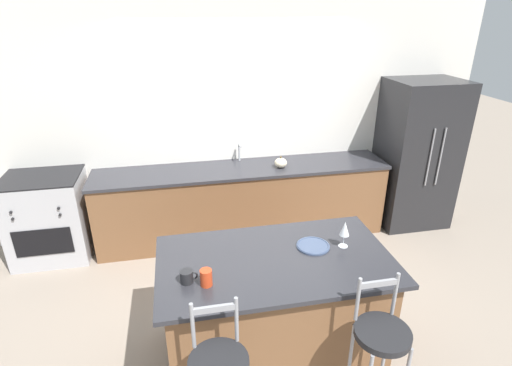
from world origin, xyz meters
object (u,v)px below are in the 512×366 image
object	(u,v)px
coffee_mug	(187,277)
pumpkin_decoration	(281,163)
refrigerator	(416,154)
tumbler_cup	(206,278)
bar_stool_far	(379,349)
dinner_plate	(313,246)
oven_range	(49,217)
wine_glass	(345,229)

from	to	relation	value
coffee_mug	pumpkin_decoration	world-z (taller)	pumpkin_decoration
refrigerator	coffee_mug	world-z (taller)	refrigerator
tumbler_cup	pumpkin_decoration	distance (m)	2.23
bar_stool_far	tumbler_cup	bearing A→B (deg)	154.41
dinner_plate	tumbler_cup	distance (m)	0.90
oven_range	wine_glass	distance (m)	3.25
dinner_plate	tumbler_cup	world-z (taller)	tumbler_cup
oven_range	bar_stool_far	world-z (taller)	bar_stool_far
bar_stool_far	tumbler_cup	size ratio (longest dim) A/B	9.34
refrigerator	tumbler_cup	world-z (taller)	refrigerator
refrigerator	oven_range	xyz separation A→B (m)	(-4.37, 0.03, -0.43)
wine_glass	coffee_mug	bearing A→B (deg)	-170.33
coffee_mug	bar_stool_far	bearing A→B (deg)	-25.42
bar_stool_far	wine_glass	xyz separation A→B (m)	(0.05, 0.76, 0.43)
coffee_mug	tumbler_cup	world-z (taller)	tumbler_cup
dinner_plate	wine_glass	bearing A→B (deg)	-9.74
oven_range	refrigerator	bearing A→B (deg)	-0.40
dinner_plate	pumpkin_decoration	xyz separation A→B (m)	(0.18, 1.68, 0.04)
pumpkin_decoration	dinner_plate	bearing A→B (deg)	-96.14
coffee_mug	wine_glass	bearing A→B (deg)	9.67
bar_stool_far	pumpkin_decoration	distance (m)	2.49
bar_stool_far	wine_glass	size ratio (longest dim) A/B	5.10
wine_glass	pumpkin_decoration	world-z (taller)	wine_glass
wine_glass	tumbler_cup	size ratio (longest dim) A/B	1.83
bar_stool_far	pumpkin_decoration	size ratio (longest dim) A/B	7.65
oven_range	bar_stool_far	size ratio (longest dim) A/B	0.88
oven_range	bar_stool_far	xyz separation A→B (m)	(2.61, -2.55, 0.14)
bar_stool_far	coffee_mug	xyz separation A→B (m)	(-1.16, 0.55, 0.32)
refrigerator	oven_range	distance (m)	4.39
bar_stool_far	dinner_plate	distance (m)	0.87
refrigerator	wine_glass	distance (m)	2.46
oven_range	tumbler_cup	world-z (taller)	tumbler_cup
dinner_plate	tumbler_cup	xyz separation A→B (m)	(-0.85, -0.30, 0.05)
refrigerator	dinner_plate	distance (m)	2.60
wine_glass	pumpkin_decoration	size ratio (longest dim) A/B	1.50
refrigerator	tumbler_cup	distance (m)	3.45
coffee_mug	refrigerator	bearing A→B (deg)	34.00
bar_stool_far	tumbler_cup	distance (m)	1.20
wine_glass	tumbler_cup	xyz separation A→B (m)	(-1.08, -0.26, -0.09)
oven_range	pumpkin_decoration	bearing A→B (deg)	-1.68
oven_range	coffee_mug	xyz separation A→B (m)	(1.45, -2.00, 0.47)
wine_glass	tumbler_cup	bearing A→B (deg)	-166.44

